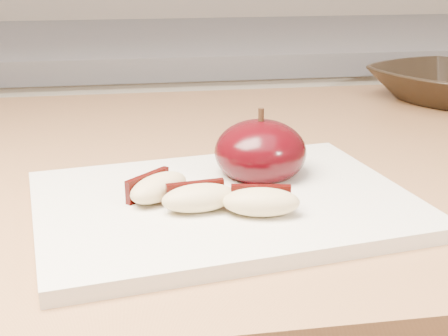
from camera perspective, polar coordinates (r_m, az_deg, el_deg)
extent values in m
cube|color=silver|center=(1.47, -7.75, -7.35)|extent=(2.40, 0.60, 0.90)
cube|color=slate|center=(1.33, -8.68, 11.14)|extent=(2.40, 0.62, 0.04)
cube|color=#9D7444|center=(0.65, -7.41, -0.91)|extent=(1.64, 0.64, 0.04)
cube|color=silver|center=(0.51, 0.00, -3.26)|extent=(0.33, 0.27, 0.01)
ellipsoid|color=black|center=(0.56, 3.34, 1.47)|extent=(0.09, 0.09, 0.06)
cylinder|color=black|center=(0.55, 3.41, 4.85)|extent=(0.01, 0.01, 0.01)
ellipsoid|color=tan|center=(0.51, -5.97, -1.78)|extent=(0.06, 0.06, 0.02)
cube|color=black|center=(0.51, -6.99, -1.57)|extent=(0.04, 0.04, 0.02)
ellipsoid|color=tan|center=(0.48, -2.28, -2.74)|extent=(0.06, 0.04, 0.02)
cube|color=black|center=(0.49, -2.65, -2.32)|extent=(0.05, 0.01, 0.02)
ellipsoid|color=tan|center=(0.47, 3.42, -3.12)|extent=(0.06, 0.04, 0.02)
cube|color=black|center=(0.49, 3.38, -2.66)|extent=(0.05, 0.01, 0.02)
imported|color=black|center=(0.94, 19.54, 7.22)|extent=(0.26, 0.26, 0.05)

